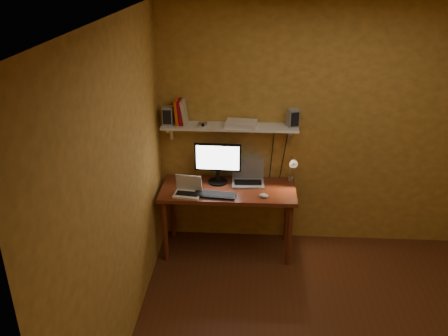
# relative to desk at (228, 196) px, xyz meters

# --- Properties ---
(room) EXTENTS (3.44, 3.24, 2.64)m
(room) POSITION_rel_desk_xyz_m (0.95, -1.28, 0.64)
(room) COLOR #502814
(room) RESTS_ON ground
(desk) EXTENTS (1.40, 0.60, 0.75)m
(desk) POSITION_rel_desk_xyz_m (0.00, 0.00, 0.00)
(desk) COLOR brown
(desk) RESTS_ON ground
(wall_shelf) EXTENTS (1.40, 0.25, 0.21)m
(wall_shelf) POSITION_rel_desk_xyz_m (0.00, 0.19, 0.69)
(wall_shelf) COLOR silver
(wall_shelf) RESTS_ON room
(monitor) EXTENTS (0.49, 0.21, 0.44)m
(monitor) POSITION_rel_desk_xyz_m (-0.12, 0.14, 0.33)
(monitor) COLOR black
(monitor) RESTS_ON desk
(laptop) EXTENTS (0.35, 0.26, 0.26)m
(laptop) POSITION_rel_desk_xyz_m (0.20, 0.16, 0.15)
(laptop) COLOR gray
(laptop) RESTS_ON desk
(netbook) EXTENTS (0.29, 0.23, 0.20)m
(netbook) POSITION_rel_desk_xyz_m (-0.40, -0.15, 0.14)
(netbook) COLOR silver
(netbook) RESTS_ON desk
(keyboard) EXTENTS (0.43, 0.18, 0.02)m
(keyboard) POSITION_rel_desk_xyz_m (-0.13, -0.17, 0.10)
(keyboard) COLOR black
(keyboard) RESTS_ON desk
(mouse) EXTENTS (0.11, 0.09, 0.03)m
(mouse) POSITION_rel_desk_xyz_m (0.37, -0.17, 0.10)
(mouse) COLOR silver
(mouse) RESTS_ON desk
(desk_lamp) EXTENTS (0.09, 0.23, 0.38)m
(desk_lamp) POSITION_rel_desk_xyz_m (0.66, 0.13, 0.29)
(desk_lamp) COLOR silver
(desk_lamp) RESTS_ON desk
(speaker_left) EXTENTS (0.10, 0.10, 0.19)m
(speaker_left) POSITION_rel_desk_xyz_m (-0.63, 0.19, 0.80)
(speaker_left) COLOR gray
(speaker_left) RESTS_ON wall_shelf
(speaker_right) EXTENTS (0.13, 0.13, 0.19)m
(speaker_right) POSITION_rel_desk_xyz_m (0.64, 0.20, 0.80)
(speaker_right) COLOR gray
(speaker_right) RESTS_ON wall_shelf
(books) EXTENTS (0.13, 0.17, 0.25)m
(books) POSITION_rel_desk_xyz_m (-0.50, 0.22, 0.84)
(books) COLOR #D54A01
(books) RESTS_ON wall_shelf
(shelf_camera) EXTENTS (0.09, 0.05, 0.05)m
(shelf_camera) POSITION_rel_desk_xyz_m (-0.27, 0.13, 0.74)
(shelf_camera) COLOR silver
(shelf_camera) RESTS_ON wall_shelf
(router) EXTENTS (0.33, 0.24, 0.05)m
(router) POSITION_rel_desk_xyz_m (0.12, 0.18, 0.74)
(router) COLOR silver
(router) RESTS_ON wall_shelf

